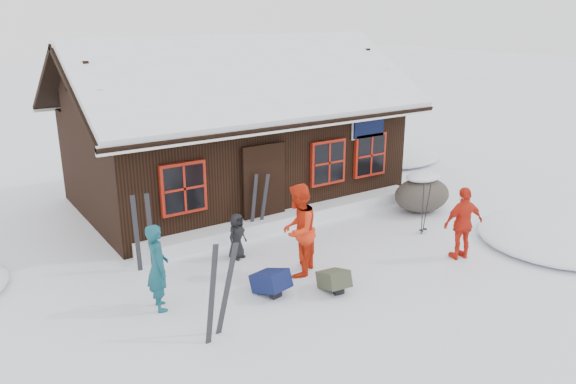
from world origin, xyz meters
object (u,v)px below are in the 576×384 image
Objects in this scene: skier_orange_left at (298,230)px; skier_orange_right at (463,223)px; backpack_olive at (334,283)px; boulder at (422,194)px; skier_crouched at (237,236)px; ski_pair_left at (219,292)px; ski_poles at (425,210)px; backpack_blue at (271,285)px; skier_teal at (158,267)px.

skier_orange_left reaches higher than skier_orange_right.
boulder is at bearing 32.68° from backpack_olive.
ski_pair_left is (-1.66, -2.47, 0.27)m from skier_crouched.
skier_orange_right is at bearing -105.75° from ski_poles.
ski_pair_left is at bearing 12.51° from skier_orange_right.
skier_orange_right is 2.98m from boulder.
ski_poles reaches higher than backpack_blue.
skier_orange_right is 0.97× the size of ski_pair_left.
boulder is 1.58m from ski_poles.
skier_orange_left is 2.58m from ski_pair_left.
skier_orange_left is 1.24m from backpack_blue.
ski_poles is at bearing -5.00° from backpack_blue.
skier_orange_right is 1.49m from ski_poles.
skier_teal is at bearing -174.68° from skier_crouched.
skier_orange_right is at bearing 120.55° from skier_orange_left.
boulder reaches higher than backpack_blue.
skier_crouched is at bearing 179.35° from boulder.
skier_crouched is at bearing 52.82° from ski_pair_left.
skier_teal is at bearing -0.08° from skier_orange_right.
skier_crouched is at bearing 115.77° from backpack_olive.
skier_teal is at bearing 164.93° from backpack_olive.
ski_pair_left is 1.69m from backpack_blue.
skier_crouched is 2.44m from backpack_olive.
backpack_olive is (0.13, -0.97, -0.76)m from skier_orange_left.
skier_orange_left is at bearing -86.16° from skier_crouched.
backpack_blue is at bearing -12.96° from skier_orange_left.
ski_poles is (0.40, 1.42, -0.20)m from skier_orange_right.
backpack_blue is at bearing 24.28° from ski_pair_left.
skier_teal is 2.46× the size of backpack_blue.
skier_orange_right reaches higher than backpack_blue.
ski_pair_left reaches higher than skier_teal.
skier_orange_left is 1.24m from backpack_olive.
skier_crouched is 1.79m from backpack_blue.
skier_teal is at bearing 149.38° from backpack_blue.
backpack_olive is at bearing 59.97° from skier_orange_left.
boulder is at bearing 156.81° from skier_orange_left.
ski_poles is 3.73m from backpack_olive.
skier_orange_right is 2.69× the size of backpack_olive.
ski_pair_left reaches higher than boulder.
ski_pair_left is at bearing -168.61° from backpack_olive.
skier_teal is 7.64m from boulder.
backpack_blue reaches higher than backpack_olive.
skier_teal is 2.70× the size of backpack_olive.
skier_orange_left is 3.51m from skier_orange_right.
ski_poles is (3.67, 0.14, -0.35)m from skier_orange_left.
ski_pair_left reaches higher than ski_poles.
ski_pair_left is at bearing -11.37° from skier_orange_left.
skier_teal is at bearing 179.28° from ski_poles.
skier_orange_right reaches higher than backpack_olive.
skier_teal is 6.23m from skier_orange_right.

